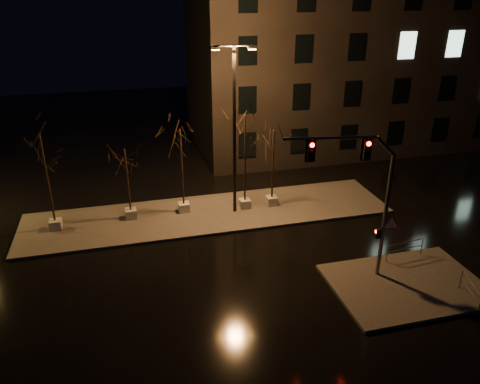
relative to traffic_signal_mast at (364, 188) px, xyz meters
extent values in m
plane|color=black|center=(-5.44, 2.24, -4.71)|extent=(90.00, 90.00, 0.00)
cube|color=#44423D|center=(-5.44, 8.24, -4.63)|extent=(22.00, 5.00, 0.15)
cube|color=#44423D|center=(2.06, -1.26, -4.63)|extent=(7.00, 5.00, 0.15)
cube|color=black|center=(8.56, 20.24, 2.79)|extent=(25.00, 12.00, 15.00)
cube|color=beige|center=(-14.28, 8.44, -4.28)|extent=(0.65, 0.65, 0.55)
cylinder|color=black|center=(-14.28, 8.44, -1.46)|extent=(0.11, 0.11, 5.09)
cube|color=beige|center=(-10.07, 8.77, -4.28)|extent=(0.65, 0.65, 0.55)
cylinder|color=black|center=(-10.07, 8.77, -2.13)|extent=(0.11, 0.11, 3.76)
cube|color=beige|center=(-6.91, 8.83, -4.28)|extent=(0.65, 0.65, 0.55)
cylinder|color=black|center=(-6.91, 8.83, -1.68)|extent=(0.11, 0.11, 4.65)
cube|color=beige|center=(-3.17, 8.42, -4.28)|extent=(0.65, 0.65, 0.55)
cylinder|color=black|center=(-3.17, 8.42, -1.34)|extent=(0.11, 0.11, 5.34)
cube|color=beige|center=(-1.42, 8.41, -4.28)|extent=(0.65, 0.65, 0.55)
cylinder|color=black|center=(-1.42, 8.41, -1.86)|extent=(0.11, 0.11, 4.29)
cylinder|color=#53555A|center=(1.11, -0.19, -1.54)|extent=(0.18, 0.18, 6.02)
cylinder|color=#53555A|center=(-1.70, 0.30, 2.31)|extent=(3.98, 0.84, 0.14)
cube|color=black|center=(-0.08, 0.02, 1.76)|extent=(0.34, 0.27, 0.90)
cube|color=black|center=(-2.45, 0.44, 1.76)|extent=(0.34, 0.27, 0.90)
cube|color=black|center=(0.89, -0.15, -2.35)|extent=(0.25, 0.22, 0.45)
cone|color=red|center=(1.40, -0.29, -1.85)|extent=(1.03, 0.21, 1.04)
sphere|color=#FF0C07|center=(1.11, -0.19, 2.06)|extent=(0.18, 0.18, 0.18)
cylinder|color=black|center=(-3.89, 8.10, 0.32)|extent=(0.20, 0.20, 9.75)
cylinder|color=black|center=(-3.89, 8.10, 5.20)|extent=(2.13, 0.47, 0.10)
cube|color=#FF9932|center=(-4.85, 8.27, 5.05)|extent=(0.53, 0.35, 0.20)
cube|color=#FF9932|center=(-2.93, 7.93, 5.05)|extent=(0.53, 0.35, 0.20)
cylinder|color=#53555A|center=(2.08, 0.63, -4.12)|extent=(0.05, 0.05, 0.87)
cylinder|color=#53555A|center=(4.19, 0.84, -4.12)|extent=(0.05, 0.05, 0.87)
cylinder|color=#53555A|center=(3.13, 0.74, -3.64)|extent=(2.12, 0.25, 0.04)
cylinder|color=#53555A|center=(3.13, 0.74, -4.03)|extent=(2.12, 0.25, 0.04)
cylinder|color=#53555A|center=(3.54, -4.11, -4.10)|extent=(0.05, 0.05, 0.92)
cylinder|color=#53555A|center=(4.18, -2.17, -4.10)|extent=(0.05, 0.05, 0.92)
cylinder|color=#53555A|center=(3.86, -3.14, -3.58)|extent=(0.67, 1.96, 0.04)
cylinder|color=#53555A|center=(3.86, -3.14, -3.99)|extent=(0.67, 1.96, 0.04)
camera|label=1|loc=(-10.02, -16.86, 8.21)|focal=35.00mm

